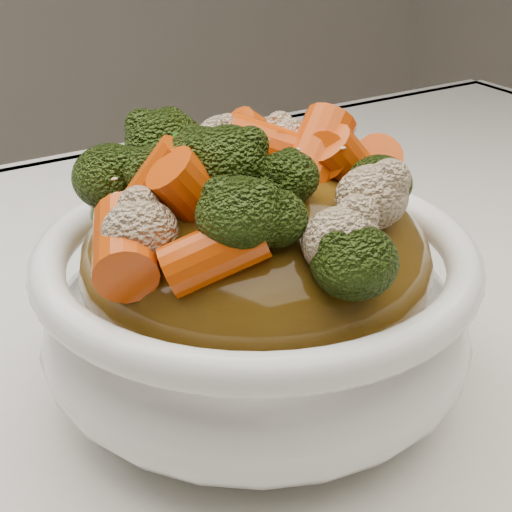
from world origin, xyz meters
TOP-DOWN VIEW (x-y plane):
  - tablecloth at (0.00, 0.00)m, footprint 1.20×0.80m
  - bowl at (-0.01, -0.02)m, footprint 0.29×0.29m
  - sauce_base at (-0.01, -0.02)m, footprint 0.23×0.23m
  - carrots at (-0.01, -0.02)m, footprint 0.23×0.23m
  - broccoli at (-0.01, -0.02)m, footprint 0.23×0.23m
  - cauliflower at (-0.01, -0.02)m, footprint 0.23×0.23m
  - scallions at (-0.01, -0.02)m, footprint 0.17×0.17m
  - sesame_seeds at (-0.01, -0.02)m, footprint 0.20×0.20m

SIDE VIEW (x-z plane):
  - tablecloth at x=0.00m, z-range 0.71..0.75m
  - bowl at x=-0.01m, z-range 0.75..0.84m
  - sauce_base at x=-0.01m, z-range 0.78..0.88m
  - cauliflower at x=-0.01m, z-range 0.87..0.91m
  - broccoli at x=-0.01m, z-range 0.87..0.92m
  - carrots at x=-0.01m, z-range 0.87..0.92m
  - scallions at x=-0.01m, z-range 0.89..0.91m
  - sesame_seeds at x=-0.01m, z-range 0.89..0.90m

